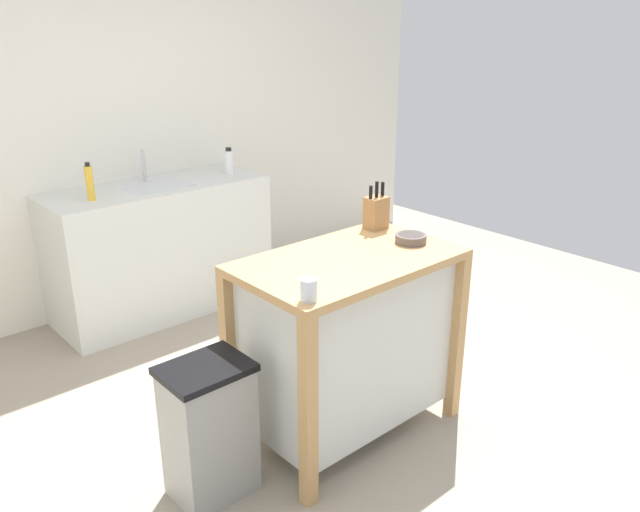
{
  "coord_description": "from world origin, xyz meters",
  "views": [
    {
      "loc": [
        -1.83,
        -1.9,
        1.96
      ],
      "look_at": [
        0.08,
        0.25,
        0.88
      ],
      "focal_mm": 35.47,
      "sensor_mm": 36.0,
      "label": 1
    }
  ],
  "objects_px": {
    "knife_block": "(376,212)",
    "trash_bin": "(209,430)",
    "drinking_cup": "(309,290)",
    "bottle_spray_cleaner": "(90,183)",
    "bowl_ceramic_small": "(411,238)",
    "bottle_dish_soap": "(229,161)",
    "kitchen_island": "(347,336)",
    "sink_faucet": "(144,166)"
  },
  "relations": [
    {
      "from": "knife_block",
      "to": "bottle_dish_soap",
      "type": "height_order",
      "value": "knife_block"
    },
    {
      "from": "trash_bin",
      "to": "bottle_spray_cleaner",
      "type": "xyz_separation_m",
      "value": [
        0.3,
        1.76,
        0.7
      ]
    },
    {
      "from": "bottle_dish_soap",
      "to": "bottle_spray_cleaner",
      "type": "distance_m",
      "value": 1.05
    },
    {
      "from": "drinking_cup",
      "to": "trash_bin",
      "type": "xyz_separation_m",
      "value": [
        -0.32,
        0.29,
        -0.66
      ]
    },
    {
      "from": "knife_block",
      "to": "drinking_cup",
      "type": "xyz_separation_m",
      "value": [
        -0.85,
        -0.46,
        -0.04
      ]
    },
    {
      "from": "knife_block",
      "to": "trash_bin",
      "type": "bearing_deg",
      "value": -171.81
    },
    {
      "from": "drinking_cup",
      "to": "trash_bin",
      "type": "bearing_deg",
      "value": 137.73
    },
    {
      "from": "bowl_ceramic_small",
      "to": "trash_bin",
      "type": "bearing_deg",
      "value": 174.62
    },
    {
      "from": "bowl_ceramic_small",
      "to": "drinking_cup",
      "type": "height_order",
      "value": "drinking_cup"
    },
    {
      "from": "sink_faucet",
      "to": "bottle_spray_cleaner",
      "type": "relative_size",
      "value": 0.93
    },
    {
      "from": "sink_faucet",
      "to": "bottle_dish_soap",
      "type": "relative_size",
      "value": 1.17
    },
    {
      "from": "trash_bin",
      "to": "bottle_dish_soap",
      "type": "distance_m",
      "value": 2.36
    },
    {
      "from": "drinking_cup",
      "to": "bottle_spray_cleaner",
      "type": "xyz_separation_m",
      "value": [
        -0.02,
        2.05,
        0.05
      ]
    },
    {
      "from": "bowl_ceramic_small",
      "to": "trash_bin",
      "type": "xyz_separation_m",
      "value": [
        -1.14,
        0.11,
        -0.63
      ]
    },
    {
      "from": "knife_block",
      "to": "sink_faucet",
      "type": "distance_m",
      "value": 1.86
    },
    {
      "from": "knife_block",
      "to": "trash_bin",
      "type": "distance_m",
      "value": 1.37
    },
    {
      "from": "drinking_cup",
      "to": "knife_block",
      "type": "bearing_deg",
      "value": 28.19
    },
    {
      "from": "drinking_cup",
      "to": "bowl_ceramic_small",
      "type": "bearing_deg",
      "value": 12.49
    },
    {
      "from": "trash_bin",
      "to": "bowl_ceramic_small",
      "type": "bearing_deg",
      "value": -5.38
    },
    {
      "from": "bowl_ceramic_small",
      "to": "sink_faucet",
      "type": "height_order",
      "value": "sink_faucet"
    },
    {
      "from": "bottle_dish_soap",
      "to": "bottle_spray_cleaner",
      "type": "relative_size",
      "value": 0.79
    },
    {
      "from": "drinking_cup",
      "to": "bottle_dish_soap",
      "type": "distance_m",
      "value": 2.34
    },
    {
      "from": "bowl_ceramic_small",
      "to": "bottle_spray_cleaner",
      "type": "bearing_deg",
      "value": 114.02
    },
    {
      "from": "kitchen_island",
      "to": "drinking_cup",
      "type": "relative_size",
      "value": 11.51
    },
    {
      "from": "sink_faucet",
      "to": "knife_block",
      "type": "bearing_deg",
      "value": -77.72
    },
    {
      "from": "drinking_cup",
      "to": "bottle_dish_soap",
      "type": "height_order",
      "value": "bottle_dish_soap"
    },
    {
      "from": "bowl_ceramic_small",
      "to": "bottle_dish_soap",
      "type": "distance_m",
      "value": 1.93
    },
    {
      "from": "knife_block",
      "to": "drinking_cup",
      "type": "relative_size",
      "value": 2.77
    },
    {
      "from": "trash_bin",
      "to": "sink_faucet",
      "type": "xyz_separation_m",
      "value": [
        0.77,
        1.99,
        0.7
      ]
    },
    {
      "from": "kitchen_island",
      "to": "knife_block",
      "type": "relative_size",
      "value": 4.16
    },
    {
      "from": "bottle_spray_cleaner",
      "to": "drinking_cup",
      "type": "bearing_deg",
      "value": -89.58
    },
    {
      "from": "bottle_spray_cleaner",
      "to": "knife_block",
      "type": "bearing_deg",
      "value": -61.47
    },
    {
      "from": "bowl_ceramic_small",
      "to": "bottle_spray_cleaner",
      "type": "height_order",
      "value": "bottle_spray_cleaner"
    },
    {
      "from": "bottle_dish_soap",
      "to": "sink_faucet",
      "type": "bearing_deg",
      "value": 162.67
    },
    {
      "from": "drinking_cup",
      "to": "bottle_spray_cleaner",
      "type": "distance_m",
      "value": 2.05
    },
    {
      "from": "bowl_ceramic_small",
      "to": "bottle_spray_cleaner",
      "type": "distance_m",
      "value": 2.05
    },
    {
      "from": "bottle_dish_soap",
      "to": "knife_block",
      "type": "bearing_deg",
      "value": -96.28
    },
    {
      "from": "bottle_spray_cleaner",
      "to": "bottle_dish_soap",
      "type": "bearing_deg",
      "value": 2.37
    },
    {
      "from": "bowl_ceramic_small",
      "to": "bottle_dish_soap",
      "type": "xyz_separation_m",
      "value": [
        0.21,
        1.91,
        0.05
      ]
    },
    {
      "from": "trash_bin",
      "to": "kitchen_island",
      "type": "bearing_deg",
      "value": -3.6
    },
    {
      "from": "bowl_ceramic_small",
      "to": "bottle_spray_cleaner",
      "type": "relative_size",
      "value": 0.65
    },
    {
      "from": "kitchen_island",
      "to": "drinking_cup",
      "type": "distance_m",
      "value": 0.68
    }
  ]
}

